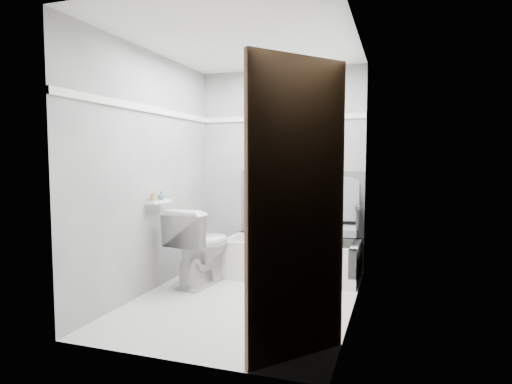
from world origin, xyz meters
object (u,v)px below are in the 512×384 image
at_px(soap_bottle_b, 161,195).
at_px(office_chair, 333,223).
at_px(toilet, 201,246).
at_px(door, 328,217).
at_px(soap_bottle_a, 154,196).
at_px(bathtub, 291,258).

bearing_deg(soap_bottle_b, office_chair, 28.44).
distance_m(toilet, door, 2.37).
xyz_separation_m(office_chair, door, (0.29, -2.26, 0.37)).
relative_size(office_chair, soap_bottle_b, 11.05).
xyz_separation_m(door, soap_bottle_a, (-1.92, 1.24, -0.03)).
height_order(bathtub, toilet, toilet).
xyz_separation_m(bathtub, soap_bottle_b, (-1.17, -0.83, 0.75)).
bearing_deg(bathtub, door, -71.25).
height_order(toilet, soap_bottle_a, soap_bottle_a).
height_order(office_chair, toilet, office_chair).
relative_size(soap_bottle_a, soap_bottle_b, 1.26).
relative_size(office_chair, toilet, 1.23).
bearing_deg(bathtub, office_chair, 6.25).
distance_m(office_chair, toilet, 1.46).
xyz_separation_m(bathtub, office_chair, (0.46, 0.05, 0.42)).
xyz_separation_m(office_chair, soap_bottle_a, (-1.63, -1.02, 0.34)).
height_order(soap_bottle_a, soap_bottle_b, soap_bottle_a).
distance_m(bathtub, office_chair, 0.62).
xyz_separation_m(door, soap_bottle_b, (-1.92, 1.38, -0.04)).
height_order(bathtub, office_chair, office_chair).
height_order(office_chair, soap_bottle_a, office_chair).
distance_m(office_chair, soap_bottle_a, 1.95).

